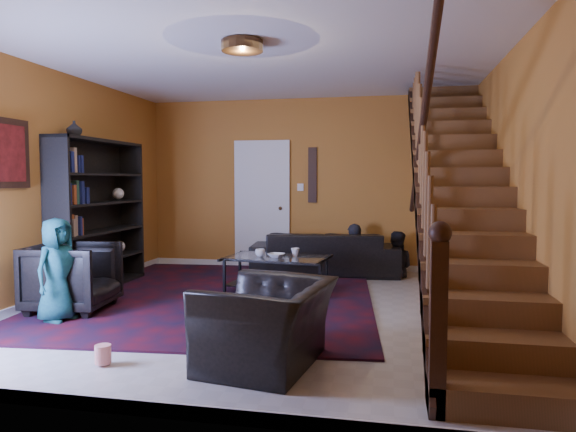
{
  "coord_description": "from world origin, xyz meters",
  "views": [
    {
      "loc": [
        1.4,
        -5.6,
        1.47
      ],
      "look_at": [
        0.21,
        0.4,
        1.04
      ],
      "focal_mm": 32.0,
      "sensor_mm": 36.0,
      "label": 1
    }
  ],
  "objects_px": {
    "bookshelf": "(99,218)",
    "armchair_right": "(267,324)",
    "coffee_table": "(277,272)",
    "sofa": "(325,253)",
    "armchair_left": "(73,277)"
  },
  "relations": [
    {
      "from": "bookshelf",
      "to": "armchair_right",
      "type": "xyz_separation_m",
      "value": [
        2.87,
        -2.34,
        -0.63
      ]
    },
    {
      "from": "bookshelf",
      "to": "coffee_table",
      "type": "bearing_deg",
      "value": 4.92
    },
    {
      "from": "coffee_table",
      "to": "sofa",
      "type": "bearing_deg",
      "value": 73.7
    },
    {
      "from": "bookshelf",
      "to": "sofa",
      "type": "distance_m",
      "value": 3.36
    },
    {
      "from": "sofa",
      "to": "coffee_table",
      "type": "xyz_separation_m",
      "value": [
        -0.44,
        -1.49,
        -0.05
      ]
    },
    {
      "from": "sofa",
      "to": "armchair_right",
      "type": "xyz_separation_m",
      "value": [
        0.05,
        -4.04,
        0.0
      ]
    },
    {
      "from": "bookshelf",
      "to": "armchair_right",
      "type": "relative_size",
      "value": 1.95
    },
    {
      "from": "armchair_left",
      "to": "coffee_table",
      "type": "bearing_deg",
      "value": -62.84
    },
    {
      "from": "bookshelf",
      "to": "sofa",
      "type": "height_order",
      "value": "bookshelf"
    },
    {
      "from": "bookshelf",
      "to": "coffee_table",
      "type": "xyz_separation_m",
      "value": [
        2.39,
        0.21,
        -0.68
      ]
    },
    {
      "from": "sofa",
      "to": "armchair_left",
      "type": "relative_size",
      "value": 2.67
    },
    {
      "from": "bookshelf",
      "to": "coffee_table",
      "type": "height_order",
      "value": "bookshelf"
    },
    {
      "from": "sofa",
      "to": "coffee_table",
      "type": "height_order",
      "value": "sofa"
    },
    {
      "from": "bookshelf",
      "to": "sofa",
      "type": "relative_size",
      "value": 0.88
    },
    {
      "from": "armchair_right",
      "to": "coffee_table",
      "type": "bearing_deg",
      "value": -160.3
    }
  ]
}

